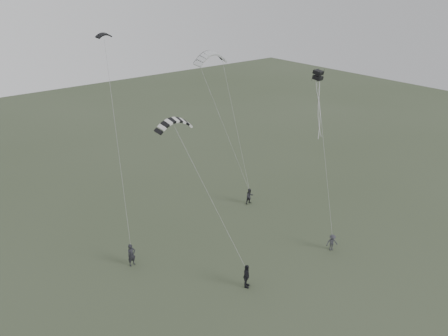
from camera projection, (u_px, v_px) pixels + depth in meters
ground at (257, 272)px, 33.91m from camera, size 140.00×140.00×0.00m
flyer_left at (132, 255)px, 34.41m from camera, size 0.74×0.53×1.89m
flyer_right at (250, 196)px, 43.85m from camera, size 0.86×0.70×1.65m
flyer_center at (246, 276)px, 31.96m from camera, size 1.17×1.05×1.91m
flyer_far at (332, 242)px, 36.40m from camera, size 1.10×0.95×1.47m
kite_dark_small at (104, 34)px, 32.99m from camera, size 1.43×0.88×0.56m
kite_pale_large at (211, 53)px, 41.75m from camera, size 3.83×1.61×1.74m
kite_striped at (174, 120)px, 30.13m from camera, size 2.77×0.93×1.22m
kite_box at (318, 75)px, 36.43m from camera, size 0.81×0.92×0.85m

